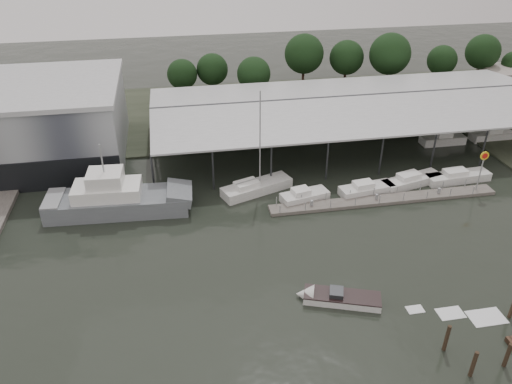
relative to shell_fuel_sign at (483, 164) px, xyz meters
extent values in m
plane|color=black|center=(-27.00, -9.99, -3.93)|extent=(200.00, 200.00, 0.00)
cube|color=#3D4332|center=(-27.00, 32.01, -3.83)|extent=(140.00, 30.00, 0.30)
cube|color=#91969A|center=(-55.00, 20.01, 1.07)|extent=(24.00, 20.00, 10.00)
cube|color=black|center=(-55.00, 9.96, -1.93)|extent=(24.00, 0.30, 4.00)
cube|color=silver|center=(-55.00, 20.01, 6.27)|extent=(24.50, 20.50, 0.60)
cube|color=#2B2D2F|center=(-10.00, 18.01, 2.84)|extent=(58.00, 0.40, 0.30)
cylinder|color=#2B2D2F|center=(-39.00, 6.51, -1.18)|extent=(0.24, 0.24, 5.50)
cylinder|color=#2B2D2F|center=(-39.00, 29.51, -1.18)|extent=(0.24, 0.24, 5.50)
cylinder|color=#2B2D2F|center=(19.00, 29.51, -1.18)|extent=(0.24, 0.24, 5.50)
cube|color=slate|center=(-12.00, 0.01, -3.73)|extent=(28.00, 2.00, 0.40)
cylinder|color=gray|center=(-25.00, -0.89, -3.13)|extent=(0.10, 0.10, 1.20)
cylinder|color=gray|center=(1.00, 0.91, -3.13)|extent=(0.10, 0.10, 1.20)
cube|color=gray|center=(-13.00, 0.01, -3.23)|extent=(0.30, 0.30, 0.70)
cylinder|color=gray|center=(0.00, 0.01, -1.43)|extent=(0.16, 0.16, 5.00)
cylinder|color=yellow|center=(0.00, 0.01, 1.07)|extent=(1.10, 0.12, 1.10)
cylinder|color=red|center=(0.00, -0.06, 1.07)|extent=(0.70, 0.05, 0.70)
cube|color=gray|center=(28.00, 35.01, -1.93)|extent=(10.00, 8.00, 4.00)
cube|color=slate|center=(-43.13, 3.43, -3.03)|extent=(16.20, 5.78, 2.40)
cube|color=slate|center=(-36.13, 3.02, -2.03)|extent=(3.32, 4.85, 1.77)
cube|color=white|center=(-44.09, 3.48, -1.24)|extent=(7.72, 4.47, 1.80)
cube|color=white|center=(-44.09, 3.48, 0.47)|extent=(4.02, 3.67, 1.61)
cylinder|color=gray|center=(-44.09, 3.48, 2.87)|extent=(0.18, 0.18, 3.50)
cube|color=gray|center=(-50.14, 3.83, -1.72)|extent=(2.18, 4.78, 0.15)
cube|color=white|center=(-26.61, 4.94, -3.43)|extent=(9.27, 5.53, 1.40)
cube|color=white|center=(-27.95, 4.45, -2.53)|extent=(3.30, 2.67, 0.80)
cylinder|color=gray|center=(-26.19, 5.10, 2.99)|extent=(0.16, 0.16, 11.92)
cylinder|color=gray|center=(-27.70, 4.54, -2.03)|extent=(3.32, 1.33, 0.12)
cube|color=white|center=(-22.62, -15.73, -3.58)|extent=(7.08, 4.14, 0.90)
cone|color=white|center=(-25.77, -14.63, -3.58)|extent=(2.17, 2.42, 2.00)
cube|color=black|center=(-22.62, -15.73, -3.18)|extent=(7.10, 4.20, 0.12)
cube|color=#2B2D2F|center=(-23.14, -15.55, -2.93)|extent=(1.60, 1.72, 0.50)
cube|color=silver|center=(-16.58, -17.86, -3.91)|extent=(2.30, 1.50, 0.04)
cube|color=silver|center=(-13.75, -18.85, -3.91)|extent=(3.10, 2.00, 0.04)
cube|color=silver|center=(-10.92, -19.84, -3.91)|extent=(3.90, 2.50, 0.04)
cube|color=white|center=(-21.33, 1.89, -3.43)|extent=(6.10, 3.41, 1.10)
cube|color=white|center=(-21.83, 1.89, -2.63)|extent=(2.32, 2.01, 0.70)
cube|color=white|center=(-13.41, 2.12, -3.43)|extent=(7.05, 3.11, 1.10)
cube|color=white|center=(-13.91, 2.12, -2.63)|extent=(2.58, 1.92, 0.70)
cube|color=white|center=(-7.00, 3.21, -3.43)|extent=(8.48, 4.23, 1.10)
cube|color=white|center=(-7.50, 3.21, -2.63)|extent=(3.18, 2.29, 0.70)
cube|color=white|center=(-0.75, 3.06, -3.43)|extent=(8.55, 2.75, 1.10)
cube|color=white|center=(-1.25, 3.06, -2.63)|extent=(3.05, 1.80, 0.70)
cylinder|color=#36281B|center=(-12.59, -24.83, -3.06)|extent=(0.32, 0.32, 2.94)
cylinder|color=#36281B|center=(-15.66, -25.20, -2.98)|extent=(0.32, 0.32, 3.10)
cylinder|color=#36281B|center=(-16.38, -22.52, -2.92)|extent=(0.32, 0.32, 3.21)
cylinder|color=#36281B|center=(-8.99, -20.18, -3.03)|extent=(0.32, 0.32, 2.99)
cylinder|color=black|center=(-33.67, 38.17, -2.07)|extent=(0.50, 0.50, 3.72)
sphere|color=#1A3515|center=(-33.67, 38.17, 1.28)|extent=(5.21, 5.21, 5.21)
cylinder|color=black|center=(-28.34, 39.10, -1.95)|extent=(0.50, 0.50, 3.95)
sphere|color=#1A3515|center=(-28.34, 39.10, 1.60)|extent=(5.53, 5.53, 5.53)
cylinder|color=black|center=(-21.71, 34.57, -1.88)|extent=(0.50, 0.50, 4.09)
sphere|color=#1A3515|center=(-21.71, 34.57, 1.81)|extent=(5.73, 5.73, 5.73)
cylinder|color=black|center=(-11.38, 40.39, -1.38)|extent=(0.50, 0.50, 5.08)
sphere|color=#1A3515|center=(-11.38, 40.39, 3.19)|extent=(7.12, 7.12, 7.12)
cylinder|color=black|center=(-3.47, 39.62, -1.69)|extent=(0.50, 0.50, 4.48)
sphere|color=#1A3515|center=(-3.47, 39.62, 2.34)|extent=(6.27, 6.27, 6.27)
cylinder|color=black|center=(3.51, 36.54, -1.28)|extent=(0.50, 0.50, 5.28)
sphere|color=#1A3515|center=(3.51, 36.54, 3.47)|extent=(7.40, 7.40, 7.40)
cylinder|color=black|center=(14.50, 37.46, -1.97)|extent=(0.50, 0.50, 3.91)
sphere|color=#1A3515|center=(14.50, 37.46, 1.55)|extent=(5.48, 5.48, 5.48)
cylinder|color=black|center=(23.11, 38.28, -1.63)|extent=(0.50, 0.50, 4.60)
sphere|color=#1A3515|center=(23.11, 38.28, 2.52)|extent=(6.44, 6.44, 6.44)
cylinder|color=black|center=(29.17, 36.94, -2.37)|extent=(0.50, 0.50, 3.11)
camera|label=1|loc=(-36.21, -47.51, 27.17)|focal=35.00mm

